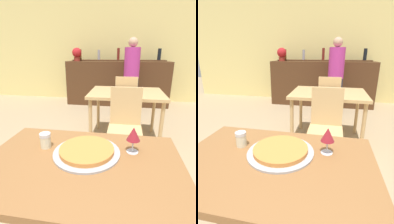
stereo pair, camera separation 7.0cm
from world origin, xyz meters
TOP-DOWN VIEW (x-y plane):
  - wall_back at (0.00, 4.33)m, footprint 8.00×0.05m
  - dining_table_near at (0.00, 0.00)m, footprint 1.10×0.74m
  - dining_table_far at (0.24, 1.77)m, footprint 1.07×0.82m
  - bar_counter at (0.00, 3.83)m, footprint 2.60×0.56m
  - bar_back_shelf at (0.02, 3.97)m, footprint 2.39×0.24m
  - chair_far_side_front at (0.24, 1.19)m, footprint 0.40×0.40m
  - chair_far_side_back at (0.24, 2.34)m, footprint 0.40×0.40m
  - pizza_tray at (0.01, 0.08)m, footprint 0.39×0.39m
  - cheese_shaker at (-0.25, 0.11)m, footprint 0.07×0.07m
  - person_standing at (0.34, 3.25)m, footprint 0.34×0.34m
  - wine_glass at (0.28, 0.14)m, footprint 0.08×0.08m
  - potted_plant at (-1.05, 3.78)m, footprint 0.24×0.24m

SIDE VIEW (x-z plane):
  - chair_far_side_front at x=0.24m, z-range 0.06..1.00m
  - chair_far_side_back at x=0.24m, z-range 0.06..1.00m
  - bar_counter at x=0.00m, z-range 0.00..1.12m
  - dining_table_near at x=0.00m, z-range 0.29..1.05m
  - dining_table_far at x=0.24m, z-range 0.30..1.08m
  - pizza_tray at x=0.01m, z-range 0.75..0.79m
  - cheese_shaker at x=-0.25m, z-range 0.76..0.85m
  - wine_glass at x=0.28m, z-range 0.79..0.95m
  - person_standing at x=0.34m, z-range 0.07..1.70m
  - bar_back_shelf at x=0.02m, z-range 1.02..1.34m
  - potted_plant at x=-1.05m, z-range 1.14..1.46m
  - wall_back at x=0.00m, z-range 0.00..2.80m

